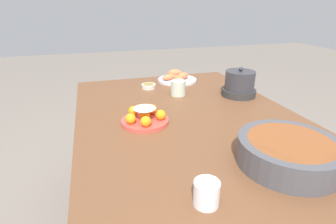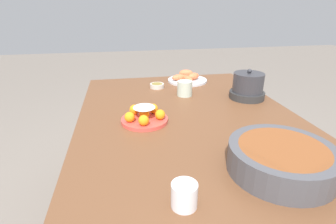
{
  "view_description": "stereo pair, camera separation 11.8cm",
  "coord_description": "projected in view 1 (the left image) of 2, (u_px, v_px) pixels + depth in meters",
  "views": [
    {
      "loc": [
        1.04,
        -0.41,
        1.2
      ],
      "look_at": [
        -0.0,
        -0.11,
        0.74
      ],
      "focal_mm": 28.0,
      "sensor_mm": 36.0,
      "label": 1
    },
    {
      "loc": [
        1.07,
        -0.3,
        1.2
      ],
      "look_at": [
        -0.0,
        -0.11,
        0.74
      ],
      "focal_mm": 28.0,
      "sensor_mm": 36.0,
      "label": 2
    }
  ],
  "objects": [
    {
      "name": "seafood_platter",
      "position": [
        177.0,
        78.0,
        1.78
      ],
      "size": [
        0.26,
        0.26,
        0.06
      ],
      "color": "silver",
      "rests_on": "dining_table"
    },
    {
      "name": "serving_bowl",
      "position": [
        289.0,
        151.0,
        0.85
      ],
      "size": [
        0.33,
        0.33,
        0.09
      ],
      "color": "#4C4C51",
      "rests_on": "dining_table"
    },
    {
      "name": "cake_plate",
      "position": [
        145.0,
        117.0,
        1.16
      ],
      "size": [
        0.21,
        0.21,
        0.08
      ],
      "color": "#E04C42",
      "rests_on": "dining_table"
    },
    {
      "name": "cup_far",
      "position": [
        178.0,
        88.0,
        1.5
      ],
      "size": [
        0.09,
        0.09,
        0.08
      ],
      "color": "beige",
      "rests_on": "dining_table"
    },
    {
      "name": "cup_near",
      "position": [
        206.0,
        193.0,
        0.69
      ],
      "size": [
        0.07,
        0.07,
        0.07
      ],
      "color": "white",
      "rests_on": "dining_table"
    },
    {
      "name": "warming_pot",
      "position": [
        239.0,
        84.0,
        1.48
      ],
      "size": [
        0.19,
        0.19,
        0.17
      ],
      "color": "#2D2D2D",
      "rests_on": "dining_table"
    },
    {
      "name": "dining_table",
      "position": [
        189.0,
        132.0,
        1.25
      ],
      "size": [
        1.5,
        1.03,
        0.7
      ],
      "color": "brown",
      "rests_on": "ground_plane"
    },
    {
      "name": "sauce_bowl",
      "position": [
        149.0,
        86.0,
        1.63
      ],
      "size": [
        0.09,
        0.09,
        0.03
      ],
      "color": "beige",
      "rests_on": "dining_table"
    }
  ]
}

